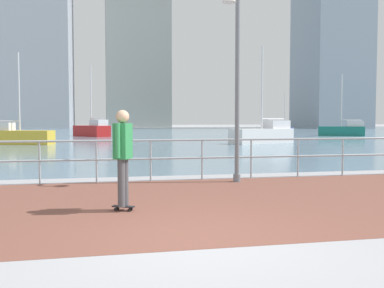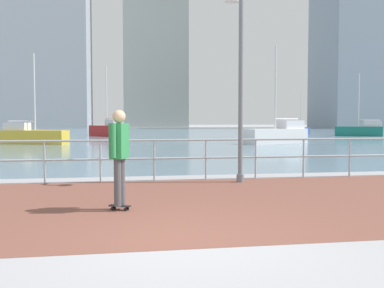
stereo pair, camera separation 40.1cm
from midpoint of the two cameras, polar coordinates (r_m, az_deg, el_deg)
ground at (r=45.82m, az=-10.39°, el=1.08°), size 220.00×220.00×0.00m
brick_paving at (r=8.54m, az=-4.52°, el=-7.73°), size 28.00×6.21×0.01m
harbor_water at (r=56.46m, az=-10.64°, el=1.46°), size 180.00×88.00×0.00m
waterfront_railing at (r=11.51m, az=-6.47°, el=-1.09°), size 25.25×0.06×1.11m
lamppost at (r=11.24m, az=4.66°, el=10.21°), size 0.63×0.69×5.42m
skateboarder at (r=7.77m, az=-10.56°, el=-0.82°), size 0.41×0.54×1.79m
sailboat_navy at (r=30.57m, az=9.03°, el=1.29°), size 5.00×3.17×6.73m
sailboat_blue at (r=51.54m, az=11.83°, el=1.81°), size 3.14×3.33×4.91m
sailboat_ivory at (r=44.69m, az=-13.26°, el=1.86°), size 3.84×5.15×7.07m
sailboat_red at (r=47.59m, az=19.01°, el=1.77°), size 4.67×3.42×6.40m
sailboat_gray at (r=31.33m, az=-22.32°, el=1.03°), size 4.56×2.53×6.12m
tower_steel at (r=101.44m, az=-20.75°, el=14.10°), size 17.14×17.67×44.14m
tower_beige at (r=96.40m, az=17.76°, el=14.26°), size 12.04×13.41×42.55m
tower_slate at (r=110.77m, az=-7.39°, el=13.54°), size 15.17×14.83×44.99m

